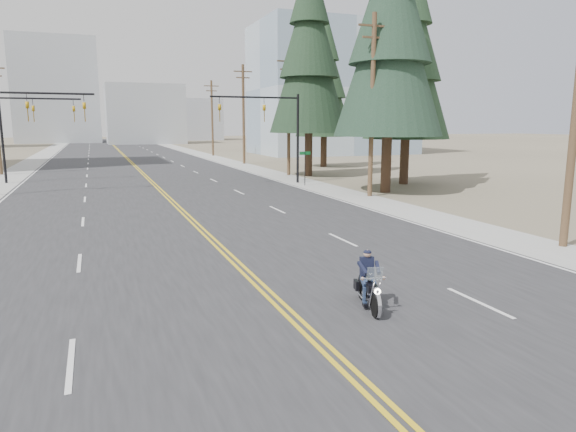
# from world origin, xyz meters

# --- Properties ---
(ground_plane) EXTENTS (400.00, 400.00, 0.00)m
(ground_plane) POSITION_xyz_m (0.00, 0.00, 0.00)
(ground_plane) COLOR #776D56
(ground_plane) RESTS_ON ground
(road) EXTENTS (20.00, 200.00, 0.01)m
(road) POSITION_xyz_m (0.00, 70.00, 0.01)
(road) COLOR #303033
(road) RESTS_ON ground
(sidewalk_left) EXTENTS (3.00, 200.00, 0.01)m
(sidewalk_left) POSITION_xyz_m (-11.50, 70.00, 0.01)
(sidewalk_left) COLOR #A5A5A0
(sidewalk_left) RESTS_ON ground
(sidewalk_right) EXTENTS (3.00, 200.00, 0.01)m
(sidewalk_right) POSITION_xyz_m (11.50, 70.00, 0.01)
(sidewalk_right) COLOR #A5A5A0
(sidewalk_right) RESTS_ON ground
(traffic_mast_left) EXTENTS (7.10, 0.26, 7.00)m
(traffic_mast_left) POSITION_xyz_m (-8.98, 32.00, 4.94)
(traffic_mast_left) COLOR black
(traffic_mast_left) RESTS_ON ground
(traffic_mast_right) EXTENTS (7.10, 0.26, 7.00)m
(traffic_mast_right) POSITION_xyz_m (8.98, 32.00, 4.94)
(traffic_mast_right) COLOR black
(traffic_mast_right) RESTS_ON ground
(traffic_mast_far) EXTENTS (6.10, 0.26, 7.00)m
(traffic_mast_far) POSITION_xyz_m (-9.31, 40.00, 4.87)
(traffic_mast_far) COLOR black
(traffic_mast_far) RESTS_ON ground
(street_sign) EXTENTS (0.90, 0.06, 2.62)m
(street_sign) POSITION_xyz_m (10.80, 30.00, 1.80)
(street_sign) COLOR black
(street_sign) RESTS_ON ground
(utility_pole_b) EXTENTS (2.20, 0.30, 11.50)m
(utility_pole_b) POSITION_xyz_m (12.50, 23.00, 5.98)
(utility_pole_b) COLOR brown
(utility_pole_b) RESTS_ON ground
(utility_pole_c) EXTENTS (2.20, 0.30, 11.00)m
(utility_pole_c) POSITION_xyz_m (12.50, 38.00, 5.73)
(utility_pole_c) COLOR brown
(utility_pole_c) RESTS_ON ground
(utility_pole_d) EXTENTS (2.20, 0.30, 11.50)m
(utility_pole_d) POSITION_xyz_m (12.50, 53.00, 5.98)
(utility_pole_d) COLOR brown
(utility_pole_d) RESTS_ON ground
(utility_pole_e) EXTENTS (2.20, 0.30, 11.00)m
(utility_pole_e) POSITION_xyz_m (12.50, 70.00, 5.73)
(utility_pole_e) COLOR brown
(utility_pole_e) RESTS_ON ground
(glass_building) EXTENTS (24.00, 16.00, 20.00)m
(glass_building) POSITION_xyz_m (32.00, 70.00, 10.00)
(glass_building) COLOR #9EB5CC
(glass_building) RESTS_ON ground
(haze_bldg_b) EXTENTS (18.00, 14.00, 14.00)m
(haze_bldg_b) POSITION_xyz_m (8.00, 125.00, 7.00)
(haze_bldg_b) COLOR #ADB2B7
(haze_bldg_b) RESTS_ON ground
(haze_bldg_c) EXTENTS (16.00, 12.00, 18.00)m
(haze_bldg_c) POSITION_xyz_m (40.00, 110.00, 9.00)
(haze_bldg_c) COLOR #B7BCC6
(haze_bldg_c) RESTS_ON ground
(haze_bldg_d) EXTENTS (20.00, 15.00, 26.00)m
(haze_bldg_d) POSITION_xyz_m (-12.00, 140.00, 13.00)
(haze_bldg_d) COLOR #ADB2B7
(haze_bldg_d) RESTS_ON ground
(haze_bldg_e) EXTENTS (14.00, 14.00, 12.00)m
(haze_bldg_e) POSITION_xyz_m (25.00, 150.00, 6.00)
(haze_bldg_e) COLOR #B7BCC6
(haze_bldg_e) RESTS_ON ground
(motorcyclist) EXTENTS (1.27, 2.04, 1.48)m
(motorcyclist) POSITION_xyz_m (2.09, 4.73, 0.74)
(motorcyclist) COLOR black
(motorcyclist) RESTS_ON ground
(conifer_near) EXTENTS (7.34, 7.34, 19.42)m
(conifer_near) POSITION_xyz_m (14.59, 24.49, 11.15)
(conifer_near) COLOR #382619
(conifer_near) RESTS_ON ground
(conifer_mid) EXTENTS (6.68, 6.68, 17.81)m
(conifer_mid) POSITION_xyz_m (18.63, 28.39, 10.22)
(conifer_mid) COLOR #382619
(conifer_mid) RESTS_ON ground
(conifer_tall) EXTENTS (7.06, 7.06, 19.62)m
(conifer_tall) POSITION_xyz_m (14.07, 37.03, 11.27)
(conifer_tall) COLOR #382619
(conifer_tall) RESTS_ON ground
(conifer_far) EXTENTS (6.28, 6.28, 16.82)m
(conifer_far) POSITION_xyz_m (19.64, 45.85, 9.65)
(conifer_far) COLOR #382619
(conifer_far) RESTS_ON ground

